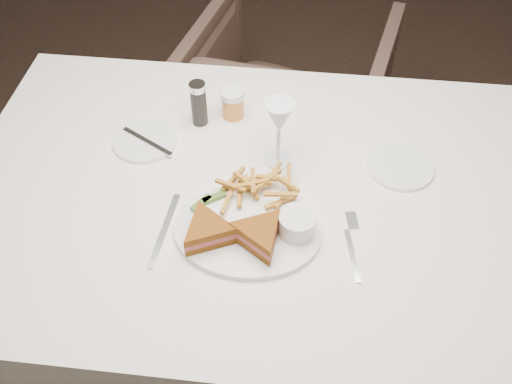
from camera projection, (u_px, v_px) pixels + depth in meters
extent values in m
plane|color=black|center=(254.00, 262.00, 2.09)|extent=(5.00, 5.00, 0.00)
cube|color=white|center=(257.00, 279.00, 1.60)|extent=(1.46, 1.02, 0.75)
imported|color=#47342B|center=(288.00, 96.00, 2.16)|extent=(0.85, 0.81, 0.71)
ellipsoid|color=white|center=(248.00, 231.00, 1.23)|extent=(0.34, 0.27, 0.01)
cube|color=silver|center=(165.00, 230.00, 1.24)|extent=(0.04, 0.21, 0.00)
cylinder|color=white|center=(145.00, 141.00, 1.42)|extent=(0.16, 0.16, 0.01)
cylinder|color=white|center=(400.00, 166.00, 1.36)|extent=(0.16, 0.16, 0.01)
cylinder|color=black|center=(199.00, 104.00, 1.43)|extent=(0.04, 0.04, 0.12)
cylinder|color=orange|center=(233.00, 104.00, 1.46)|extent=(0.06, 0.06, 0.08)
cube|color=#406724|center=(214.00, 198.00, 1.28)|extent=(0.06, 0.04, 0.01)
cube|color=#406724|center=(201.00, 203.00, 1.26)|extent=(0.05, 0.05, 0.01)
cylinder|color=white|center=(297.00, 224.00, 1.20)|extent=(0.08, 0.08, 0.05)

